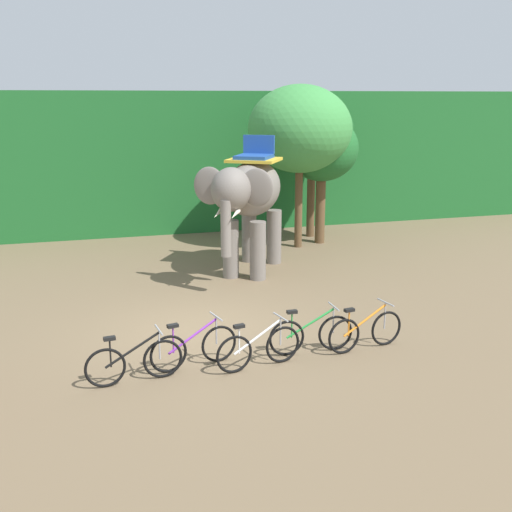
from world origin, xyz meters
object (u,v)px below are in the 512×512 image
elephant (250,195)px  bike_orange (365,331)px  bike_black (134,362)px  bike_purple (194,347)px  tree_center_left (312,130)px  bike_green (311,334)px  tree_center (322,150)px  tree_center_right (300,129)px  bike_white (259,348)px

elephant → bike_orange: bearing=-83.3°
bike_black → bike_purple: size_ratio=1.01×
tree_center_left → bike_orange: bearing=-104.9°
tree_center_left → bike_purple: (-6.02, -9.83, -3.35)m
bike_purple → bike_green: same height
tree_center → bike_orange: 9.67m
tree_center_right → bike_purple: (-5.05, -8.40, -3.44)m
tree_center_right → tree_center_left: bearing=55.8°
tree_center → bike_white: tree_center is taller
tree_center_right → bike_black: 11.24m
tree_center_right → tree_center: tree_center_right is taller
bike_black → bike_orange: size_ratio=1.01×
bike_white → elephant: bearing=75.9°
elephant → tree_center: bearing=42.0°
bike_white → bike_green: (1.16, 0.38, 0.00)m
elephant → bike_purple: elephant is taller
tree_center_right → elephant: size_ratio=1.30×
tree_center → bike_orange: size_ratio=2.52×
tree_center_right → bike_black: size_ratio=3.06×
bike_purple → bike_green: bearing=0.6°
tree_center → elephant: (-3.28, -2.96, -0.94)m
bike_purple → tree_center_right: bearing=59.0°
bike_black → bike_white: (2.24, -0.01, 0.00)m
bike_black → bike_orange: (4.49, 0.23, 0.00)m
elephant → bike_purple: 6.66m
tree_center_right → bike_green: (-2.75, -8.37, -3.44)m
tree_center_left → bike_green: 11.02m
elephant → bike_purple: bearing=-114.7°
tree_center_right → tree_center: (0.92, 0.38, -0.68)m
bike_white → bike_green: bearing=18.0°
tree_center_left → elephant: tree_center_left is taller
bike_green → tree_center_left: bearing=69.2°
tree_center_left → bike_green: tree_center_left is taller
tree_center_right → bike_black: bearing=-125.2°
tree_center_left → bike_white: bearing=-115.7°
bike_green → bike_purple: bearing=-179.4°
bike_white → bike_orange: size_ratio=1.00×
tree_center → bike_orange: tree_center is taller
tree_center → bike_black: (-7.08, -9.13, -2.76)m
bike_purple → bike_white: bearing=-17.4°
tree_center_left → bike_green: size_ratio=2.88×
bike_black → bike_green: same height
elephant → tree_center_right: bearing=47.4°
elephant → bike_black: 7.47m
bike_white → bike_orange: 2.26m
tree_center_right → bike_orange: 9.33m
tree_center → bike_white: bearing=-117.9°
tree_center_right → bike_black: tree_center_right is taller
elephant → bike_orange: 6.25m
tree_center → bike_purple: bearing=-124.2°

